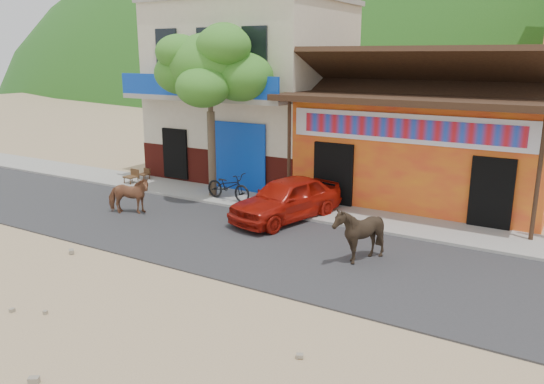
% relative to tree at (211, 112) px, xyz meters
% --- Properties ---
extents(ground, '(120.00, 120.00, 0.00)m').
position_rel_tree_xyz_m(ground, '(4.60, -5.80, -3.12)').
color(ground, '#9E825B').
rests_on(ground, ground).
extents(road, '(60.00, 5.00, 0.04)m').
position_rel_tree_xyz_m(road, '(4.60, -3.30, -3.10)').
color(road, '#28282B').
rests_on(road, ground).
extents(sidewalk, '(60.00, 2.00, 0.12)m').
position_rel_tree_xyz_m(sidewalk, '(4.60, 0.20, -3.06)').
color(sidewalk, gray).
rests_on(sidewalk, ground).
extents(dance_club, '(8.00, 6.00, 3.60)m').
position_rel_tree_xyz_m(dance_club, '(6.60, 4.20, -1.32)').
color(dance_club, orange).
rests_on(dance_club, ground).
extents(cafe_building, '(7.00, 6.00, 7.00)m').
position_rel_tree_xyz_m(cafe_building, '(-0.90, 4.20, 0.38)').
color(cafe_building, beige).
rests_on(cafe_building, ground).
extents(tree, '(3.00, 3.00, 6.00)m').
position_rel_tree_xyz_m(tree, '(0.00, 0.00, 0.00)').
color(tree, '#2D721E').
rests_on(tree, sidewalk).
extents(cow_tan, '(1.56, 1.25, 1.20)m').
position_rel_tree_xyz_m(cow_tan, '(-1.08, -3.05, -2.48)').
color(cow_tan, brown).
rests_on(cow_tan, road).
extents(cow_dark, '(1.66, 1.58, 1.45)m').
position_rel_tree_xyz_m(cow_dark, '(6.83, -3.13, -2.36)').
color(cow_dark, black).
rests_on(cow_dark, road).
extents(red_car, '(2.55, 4.22, 1.34)m').
position_rel_tree_xyz_m(red_car, '(3.60, -1.00, -2.41)').
color(red_car, '#A0150B').
rests_on(red_car, road).
extents(scooter, '(1.92, 0.82, 0.98)m').
position_rel_tree_xyz_m(scooter, '(0.89, -0.29, -2.51)').
color(scooter, black).
rests_on(scooter, sidewalk).
extents(cafe_chair_left, '(0.42, 0.42, 0.79)m').
position_rel_tree_xyz_m(cafe_chair_left, '(-3.95, 0.62, -2.61)').
color(cafe_chair_left, '#492D18').
rests_on(cafe_chair_left, sidewalk).
extents(cafe_chair_right, '(0.52, 0.52, 1.01)m').
position_rel_tree_xyz_m(cafe_chair_right, '(-3.88, -0.18, -2.50)').
color(cafe_chair_right, '#462D17').
rests_on(cafe_chair_right, sidewalk).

